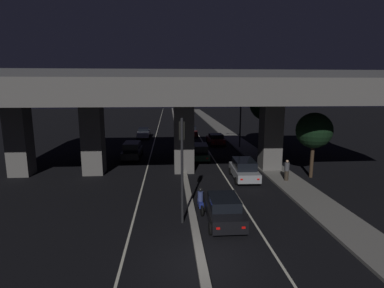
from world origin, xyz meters
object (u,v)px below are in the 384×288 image
at_px(car_black_lead, 223,208).
at_px(car_black_lead_oncoming, 132,150).
at_px(traffic_light_left_of_median, 182,153).
at_px(car_dark_green_third, 199,152).
at_px(car_dark_red_fourth, 216,139).
at_px(pedestrian_on_sidewalk, 287,170).
at_px(car_silver_second, 244,169).
at_px(street_lamp, 238,112).
at_px(car_white_second_oncoming, 144,133).
at_px(car_dark_red_fifth, 191,131).
at_px(motorcycle_blue_filtering_near, 200,202).

xyz_separation_m(car_black_lead, car_black_lead_oncoming, (-6.74, 15.66, 0.10)).
xyz_separation_m(traffic_light_left_of_median, car_dark_green_third, (2.38, 14.42, -3.05)).
bearing_deg(car_dark_red_fourth, traffic_light_left_of_median, 164.16).
bearing_deg(pedestrian_on_sidewalk, car_dark_green_third, 126.85).
bearing_deg(car_silver_second, street_lamp, -8.10).
xyz_separation_m(street_lamp, car_white_second_oncoming, (-12.00, 8.79, -3.67)).
height_order(car_dark_green_third, car_dark_red_fifth, car_dark_green_third).
relative_size(car_dark_red_fourth, car_black_lead_oncoming, 0.91).
bearing_deg(car_black_lead_oncoming, car_silver_second, 51.22).
bearing_deg(car_white_second_oncoming, car_black_lead, 11.68).
xyz_separation_m(car_black_lead_oncoming, motorcycle_blue_filtering_near, (5.64, -14.23, -0.24)).
relative_size(street_lamp, car_white_second_oncoming, 1.66).
distance_m(motorcycle_blue_filtering_near, pedestrian_on_sidewalk, 8.91).
height_order(traffic_light_left_of_median, pedestrian_on_sidewalk, traffic_light_left_of_median).
height_order(traffic_light_left_of_median, car_black_lead, traffic_light_left_of_median).
xyz_separation_m(car_dark_red_fifth, pedestrian_on_sidewalk, (5.78, -23.13, 0.20)).
distance_m(traffic_light_left_of_median, car_silver_second, 9.61).
xyz_separation_m(car_silver_second, car_dark_green_third, (-2.90, 7.00, -0.01)).
bearing_deg(car_dark_green_third, car_white_second_oncoming, 27.74).
bearing_deg(street_lamp, car_black_lead_oncoming, -159.68).
bearing_deg(motorcycle_blue_filtering_near, traffic_light_left_of_median, 135.76).
distance_m(traffic_light_left_of_median, car_black_lead, 3.81).
distance_m(car_black_lead, car_silver_second, 8.19).
bearing_deg(car_dark_green_third, traffic_light_left_of_median, 173.02).
bearing_deg(car_dark_green_third, car_dark_red_fourth, -17.93).
bearing_deg(pedestrian_on_sidewalk, car_silver_second, 161.87).
bearing_deg(car_silver_second, car_dark_red_fourth, 2.12).
xyz_separation_m(car_black_lead, car_dark_red_fifth, (0.38, 29.70, -0.01)).
distance_m(car_dark_red_fourth, car_white_second_oncoming, 11.65).
bearing_deg(motorcycle_blue_filtering_near, car_dark_green_third, -7.92).
bearing_deg(car_dark_red_fourth, pedestrian_on_sidewalk, -171.63).
bearing_deg(car_dark_red_fifth, car_silver_second, -171.11).
xyz_separation_m(car_silver_second, car_dark_red_fourth, (0.05, 14.97, -0.07)).
xyz_separation_m(street_lamp, car_dark_red_fourth, (-2.26, 2.42, -3.68)).
bearing_deg(car_dark_green_third, car_silver_second, -155.09).
height_order(car_dark_red_fourth, pedestrian_on_sidewalk, pedestrian_on_sidewalk).
bearing_deg(motorcycle_blue_filtering_near, car_black_lead, -145.03).
xyz_separation_m(car_dark_red_fifth, car_white_second_oncoming, (-7.02, -0.76, -0.00)).
distance_m(car_dark_red_fifth, car_white_second_oncoming, 7.06).
relative_size(car_silver_second, car_black_lead_oncoming, 0.99).
distance_m(street_lamp, car_silver_second, 13.26).
xyz_separation_m(car_black_lead_oncoming, car_white_second_oncoming, (0.10, 13.28, -0.11)).
bearing_deg(car_silver_second, car_dark_green_third, 24.83).
distance_m(car_dark_red_fourth, car_dark_red_fifth, 7.65).
xyz_separation_m(car_dark_red_fifth, car_black_lead_oncoming, (-7.12, -14.04, 0.11)).
bearing_deg(traffic_light_left_of_median, pedestrian_on_sidewalk, 37.39).
distance_m(car_dark_red_fourth, motorcycle_blue_filtering_near, 21.55).
relative_size(car_dark_red_fourth, car_white_second_oncoming, 0.89).
xyz_separation_m(traffic_light_left_of_median, car_dark_red_fifth, (2.60, 29.53, -3.11)).
bearing_deg(traffic_light_left_of_median, street_lamp, 69.20).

